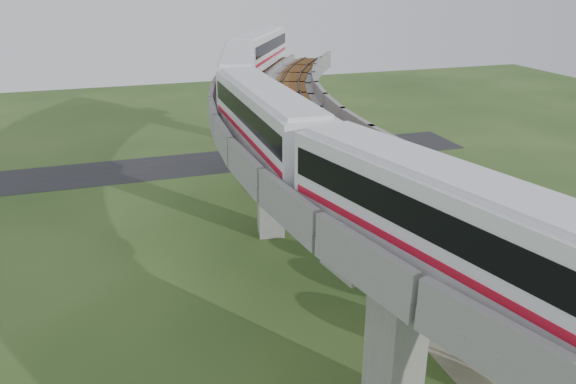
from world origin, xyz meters
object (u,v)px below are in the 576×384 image
object	(u,v)px
metro_train	(282,92)
car_red	(535,275)
car_white	(476,309)
car_dark	(431,217)

from	to	relation	value
metro_train	car_red	xyz separation A→B (m)	(15.21, -9.43, -11.74)
car_white	car_dark	world-z (taller)	car_dark
car_red	car_dark	distance (m)	10.74
car_red	car_dark	world-z (taller)	car_dark
metro_train	car_dark	bearing A→B (deg)	4.96
metro_train	car_red	distance (m)	21.41
metro_train	car_white	size ratio (longest dim) A/B	19.98
metro_train	car_white	bearing A→B (deg)	-52.79
car_white	metro_train	bearing A→B (deg)	97.76
metro_train	car_white	world-z (taller)	metro_train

